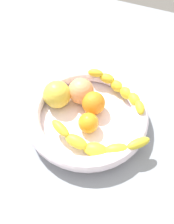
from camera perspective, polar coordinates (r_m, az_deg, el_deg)
name	(u,v)px	position (r cm, az deg, el deg)	size (l,w,h in cm)	color
kitchen_counter	(87,125)	(74.81, 0.00, -2.86)	(120.00, 120.00, 3.00)	gray
fruit_bowl	(87,116)	(71.02, 0.00, -0.90)	(32.76, 32.76, 5.86)	white
banana_draped_left	(97,144)	(64.70, 2.16, -7.01)	(25.61, 10.00, 4.92)	yellow
banana_draped_right	(120,89)	(74.71, 7.21, 4.94)	(19.51, 11.38, 4.90)	yellow
orange_front	(94,103)	(70.97, 1.42, 1.94)	(6.36, 6.36, 6.36)	orange
orange_mid_left	(88,123)	(67.89, 0.30, -2.37)	(5.37, 5.37, 5.37)	orange
peach_blush	(81,91)	(73.05, -1.31, 4.58)	(7.23, 7.23, 7.23)	#F19961
apple_yellow	(57,94)	(72.45, -6.52, 3.80)	(7.62, 7.62, 7.62)	yellow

